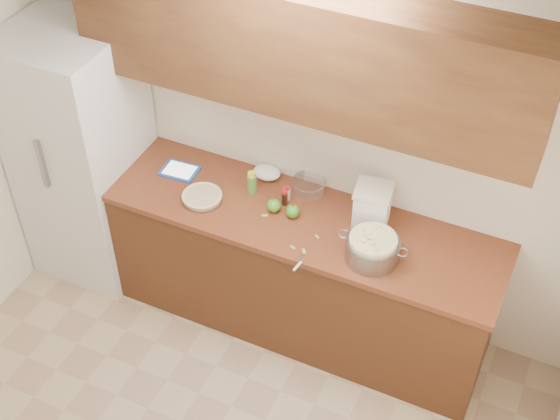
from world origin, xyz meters
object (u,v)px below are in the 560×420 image
at_px(pie, 202,197).
at_px(colander, 372,248).
at_px(tablet, 180,171).
at_px(flour_canister, 372,205).

bearing_deg(pie, colander, -1.48).
distance_m(pie, tablet, 0.31).
relative_size(pie, colander, 0.63).
distance_m(flour_canister, tablet, 1.26).
xyz_separation_m(pie, tablet, (-0.26, 0.17, -0.01)).
distance_m(colander, tablet, 1.37).
height_order(pie, colander, colander).
height_order(pie, flour_canister, flour_canister).
bearing_deg(colander, pie, 178.52).
xyz_separation_m(colander, flour_canister, (-0.10, 0.27, 0.06)).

